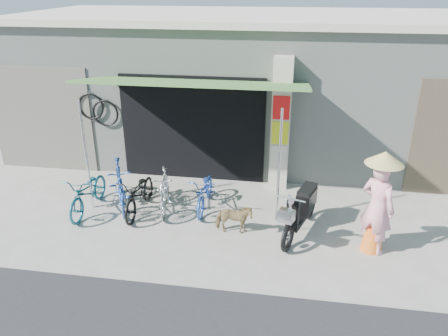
% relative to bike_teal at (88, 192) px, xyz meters
% --- Properties ---
extents(ground, '(80.00, 80.00, 0.00)m').
position_rel_bike_teal_xyz_m(ground, '(2.99, -0.61, -0.43)').
color(ground, '#A5A095').
rests_on(ground, ground).
extents(bicycle_shop, '(12.30, 5.30, 3.66)m').
position_rel_bike_teal_xyz_m(bicycle_shop, '(2.98, 4.48, 1.41)').
color(bicycle_shop, '#A3A9A1').
rests_on(bicycle_shop, ground).
extents(shop_pillar, '(0.42, 0.44, 3.00)m').
position_rel_bike_teal_xyz_m(shop_pillar, '(3.84, 1.83, 1.07)').
color(shop_pillar, beige).
rests_on(shop_pillar, ground).
extents(awning, '(4.60, 1.88, 2.72)m').
position_rel_bike_teal_xyz_m(awning, '(2.08, 1.01, 2.09)').
color(awning, '#416F32').
rests_on(awning, ground).
extents(neighbour_left, '(2.60, 0.06, 2.60)m').
position_rel_bike_teal_xyz_m(neighbour_left, '(-2.01, 1.98, 0.87)').
color(neighbour_left, '#6B665B').
rests_on(neighbour_left, ground).
extents(bike_teal, '(0.57, 1.63, 0.86)m').
position_rel_bike_teal_xyz_m(bike_teal, '(0.00, 0.00, 0.00)').
color(bike_teal, '#165666').
rests_on(bike_teal, ground).
extents(bike_blue, '(1.13, 1.71, 1.00)m').
position_rel_bike_teal_xyz_m(bike_blue, '(0.59, 0.27, 0.07)').
color(bike_blue, '#204393').
rests_on(bike_blue, ground).
extents(bike_black, '(0.57, 1.59, 0.83)m').
position_rel_bike_teal_xyz_m(bike_black, '(1.06, 0.13, -0.01)').
color(bike_black, black).
rests_on(bike_black, ground).
extents(bike_silver, '(0.68, 1.52, 0.88)m').
position_rel_bike_teal_xyz_m(bike_silver, '(1.54, 0.29, 0.01)').
color(bike_silver, silver).
rests_on(bike_silver, ground).
extents(bike_navy, '(0.55, 1.51, 0.79)m').
position_rel_bike_teal_xyz_m(bike_navy, '(2.37, 0.49, -0.03)').
color(bike_navy, '#21459B').
rests_on(bike_navy, ground).
extents(street_dog, '(0.74, 0.36, 0.61)m').
position_rel_bike_teal_xyz_m(street_dog, '(3.09, -0.41, -0.12)').
color(street_dog, '#966D4F').
rests_on(street_dog, ground).
extents(moped, '(0.80, 1.80, 1.05)m').
position_rel_bike_teal_xyz_m(moped, '(4.35, -0.17, 0.05)').
color(moped, black).
rests_on(moped, ground).
extents(nun, '(0.74, 0.73, 1.90)m').
position_rel_bike_teal_xyz_m(nun, '(5.62, -0.58, 0.50)').
color(nun, pink).
rests_on(nun, ground).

